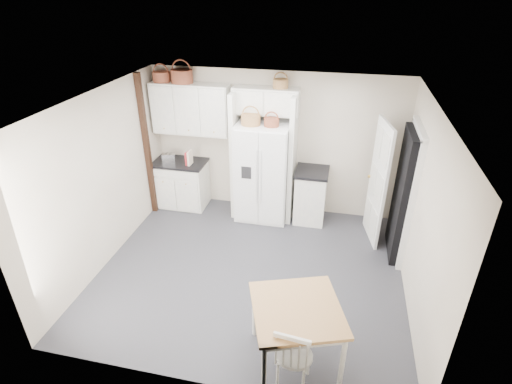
# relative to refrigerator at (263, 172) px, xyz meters

# --- Properties ---
(floor) EXTENTS (4.50, 4.50, 0.00)m
(floor) POSITION_rel_refrigerator_xyz_m (0.15, -1.64, -0.89)
(floor) COLOR #38373B
(floor) RESTS_ON ground
(ceiling) EXTENTS (4.50, 4.50, 0.00)m
(ceiling) POSITION_rel_refrigerator_xyz_m (0.15, -1.64, 1.71)
(ceiling) COLOR white
(ceiling) RESTS_ON wall_back
(wall_back) EXTENTS (4.50, 0.00, 4.50)m
(wall_back) POSITION_rel_refrigerator_xyz_m (0.15, 0.36, 0.41)
(wall_back) COLOR beige
(wall_back) RESTS_ON floor
(wall_left) EXTENTS (0.00, 4.00, 4.00)m
(wall_left) POSITION_rel_refrigerator_xyz_m (-2.10, -1.64, 0.41)
(wall_left) COLOR beige
(wall_left) RESTS_ON floor
(wall_right) EXTENTS (0.00, 4.00, 4.00)m
(wall_right) POSITION_rel_refrigerator_xyz_m (2.40, -1.64, 0.41)
(wall_right) COLOR beige
(wall_right) RESTS_ON floor
(refrigerator) EXTENTS (0.92, 0.74, 1.79)m
(refrigerator) POSITION_rel_refrigerator_xyz_m (0.00, 0.00, 0.00)
(refrigerator) COLOR white
(refrigerator) RESTS_ON floor
(base_cab_left) EXTENTS (0.94, 0.60, 0.87)m
(base_cab_left) POSITION_rel_refrigerator_xyz_m (-1.61, 0.06, -0.46)
(base_cab_left) COLOR silver
(base_cab_left) RESTS_ON floor
(base_cab_right) EXTENTS (0.53, 0.64, 0.94)m
(base_cab_right) POSITION_rel_refrigerator_xyz_m (0.87, 0.06, -0.42)
(base_cab_right) COLOR silver
(base_cab_right) RESTS_ON floor
(dining_table) EXTENTS (1.22, 1.22, 0.80)m
(dining_table) POSITION_rel_refrigerator_xyz_m (1.01, -3.09, -0.50)
(dining_table) COLOR #9E6F3E
(dining_table) RESTS_ON floor
(windsor_chair) EXTENTS (0.44, 0.40, 0.82)m
(windsor_chair) POSITION_rel_refrigerator_xyz_m (1.03, -3.39, -0.48)
(windsor_chair) COLOR silver
(windsor_chair) RESTS_ON floor
(counter_left) EXTENTS (0.98, 0.64, 0.04)m
(counter_left) POSITION_rel_refrigerator_xyz_m (-1.61, 0.06, 0.00)
(counter_left) COLOR black
(counter_left) RESTS_ON base_cab_left
(counter_right) EXTENTS (0.58, 0.68, 0.04)m
(counter_right) POSITION_rel_refrigerator_xyz_m (0.87, 0.06, 0.07)
(counter_right) COLOR black
(counter_right) RESTS_ON base_cab_right
(toaster) EXTENTS (0.27, 0.20, 0.16)m
(toaster) POSITION_rel_refrigerator_xyz_m (-1.80, 0.01, 0.10)
(toaster) COLOR silver
(toaster) RESTS_ON counter_left
(cookbook_red) EXTENTS (0.07, 0.17, 0.25)m
(cookbook_red) POSITION_rel_refrigerator_xyz_m (-1.40, -0.02, 0.15)
(cookbook_red) COLOR red
(cookbook_red) RESTS_ON counter_left
(cookbook_cream) EXTENTS (0.05, 0.18, 0.27)m
(cookbook_cream) POSITION_rel_refrigerator_xyz_m (-1.36, -0.02, 0.15)
(cookbook_cream) COLOR beige
(cookbook_cream) RESTS_ON counter_left
(basket_upper_a) EXTENTS (0.31, 0.31, 0.17)m
(basket_upper_a) POSITION_rel_refrigerator_xyz_m (-1.85, 0.19, 1.54)
(basket_upper_a) COLOR brown
(basket_upper_a) RESTS_ON upper_cabinet
(basket_upper_b) EXTENTS (0.38, 0.38, 0.22)m
(basket_upper_b) POSITION_rel_refrigerator_xyz_m (-1.47, 0.19, 1.57)
(basket_upper_b) COLOR brown
(basket_upper_b) RESTS_ON upper_cabinet
(basket_bridge_b) EXTENTS (0.25, 0.25, 0.15)m
(basket_bridge_b) POSITION_rel_refrigerator_xyz_m (0.24, 0.19, 1.53)
(basket_bridge_b) COLOR brown
(basket_bridge_b) RESTS_ON bridge_cabinet
(basket_fridge_a) EXTENTS (0.33, 0.33, 0.17)m
(basket_fridge_a) POSITION_rel_refrigerator_xyz_m (-0.20, -0.10, 0.98)
(basket_fridge_a) COLOR brown
(basket_fridge_a) RESTS_ON refrigerator
(basket_fridge_b) EXTENTS (0.25, 0.25, 0.13)m
(basket_fridge_b) POSITION_rel_refrigerator_xyz_m (0.15, -0.10, 0.96)
(basket_fridge_b) COLOR brown
(basket_fridge_b) RESTS_ON refrigerator
(upper_cabinet) EXTENTS (1.40, 0.34, 0.90)m
(upper_cabinet) POSITION_rel_refrigerator_xyz_m (-1.35, 0.19, 1.01)
(upper_cabinet) COLOR silver
(upper_cabinet) RESTS_ON wall_back
(bridge_cabinet) EXTENTS (1.12, 0.34, 0.45)m
(bridge_cabinet) POSITION_rel_refrigerator_xyz_m (-0.00, 0.19, 1.23)
(bridge_cabinet) COLOR silver
(bridge_cabinet) RESTS_ON wall_back
(fridge_panel_left) EXTENTS (0.08, 0.60, 2.30)m
(fridge_panel_left) POSITION_rel_refrigerator_xyz_m (-0.51, 0.06, 0.26)
(fridge_panel_left) COLOR silver
(fridge_panel_left) RESTS_ON floor
(fridge_panel_right) EXTENTS (0.08, 0.60, 2.30)m
(fridge_panel_right) POSITION_rel_refrigerator_xyz_m (0.51, 0.06, 0.26)
(fridge_panel_right) COLOR silver
(fridge_panel_right) RESTS_ON floor
(trim_post) EXTENTS (0.09, 0.09, 2.60)m
(trim_post) POSITION_rel_refrigerator_xyz_m (-2.05, -0.29, 0.41)
(trim_post) COLOR black
(trim_post) RESTS_ON floor
(doorway_void) EXTENTS (0.18, 0.85, 2.05)m
(doorway_void) POSITION_rel_refrigerator_xyz_m (2.31, -0.64, 0.13)
(doorway_void) COLOR black
(doorway_void) RESTS_ON floor
(door_slab) EXTENTS (0.21, 0.79, 2.05)m
(door_slab) POSITION_rel_refrigerator_xyz_m (1.95, -0.31, 0.13)
(door_slab) COLOR white
(door_slab) RESTS_ON floor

